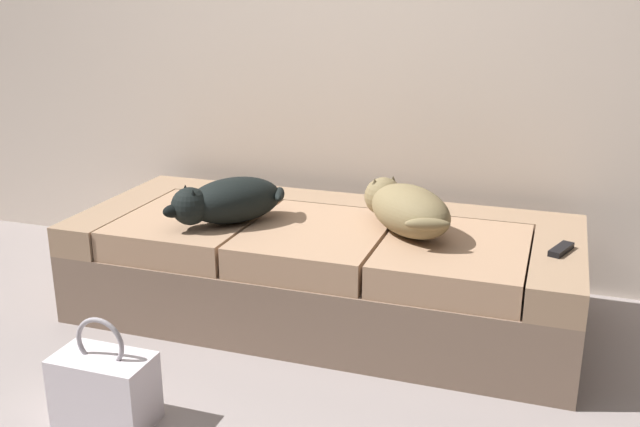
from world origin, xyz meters
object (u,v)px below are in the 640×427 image
(tv_remote, at_px, (561,249))
(dog_dark, at_px, (227,201))
(dog_tan, at_px, (405,208))
(couch, at_px, (324,269))
(handbag, at_px, (105,388))

(tv_remote, bearing_deg, dog_dark, -155.73)
(dog_tan, bearing_deg, couch, 176.66)
(dog_tan, distance_m, handbag, 1.31)
(couch, distance_m, tv_remote, 0.98)
(dog_tan, bearing_deg, tv_remote, -3.81)
(tv_remote, bearing_deg, dog_tan, -163.33)
(dog_dark, xyz_separation_m, handbag, (-0.04, -0.86, -0.40))
(dog_tan, height_order, handbag, dog_tan)
(dog_tan, xyz_separation_m, tv_remote, (0.60, -0.04, -0.09))
(handbag, bearing_deg, dog_dark, 87.06)
(dog_dark, relative_size, dog_tan, 1.00)
(dog_dark, bearing_deg, handbag, -92.94)
(dog_dark, height_order, dog_tan, dog_tan)
(couch, height_order, dog_dark, dog_dark)
(dog_dark, relative_size, handbag, 1.29)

